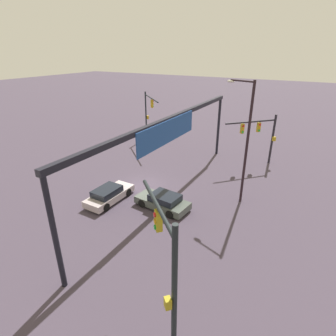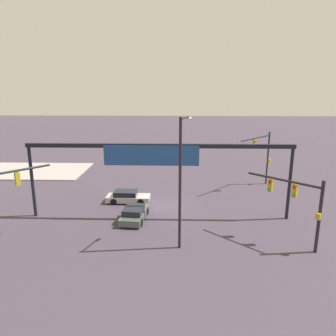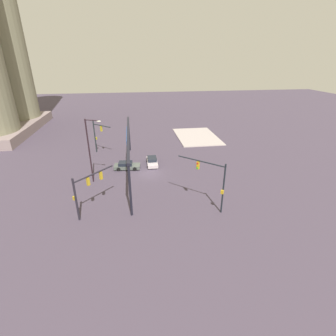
{
  "view_description": "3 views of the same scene",
  "coord_description": "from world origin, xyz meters",
  "views": [
    {
      "loc": [
        17.72,
        12.67,
        11.29
      ],
      "look_at": [
        -1.44,
        1.77,
        1.63
      ],
      "focal_mm": 29.1,
      "sensor_mm": 36.0,
      "label": 1
    },
    {
      "loc": [
        -1.51,
        29.31,
        11.28
      ],
      "look_at": [
        -0.66,
        0.12,
        3.86
      ],
      "focal_mm": 34.11,
      "sensor_mm": 36.0,
      "label": 2
    },
    {
      "loc": [
        -35.82,
        2.14,
        16.89
      ],
      "look_at": [
        -2.4,
        -2.81,
        1.76
      ],
      "focal_mm": 26.47,
      "sensor_mm": 36.0,
      "label": 3
    }
  ],
  "objects": [
    {
      "name": "traffic_signal_cross_street",
      "position": [
        10.72,
        8.65,
        3.9
      ],
      "size": [
        3.5,
        3.46,
        6.13
      ],
      "rotation": [
        0.0,
        0.0,
        -2.32
      ],
      "color": "black",
      "rests_on": "ground"
    },
    {
      "name": "sidewalk_corner",
      "position": [
        18.19,
        -12.65,
        0.07
      ],
      "size": [
        14.15,
        9.05,
        0.15
      ],
      "primitive_type": "cube",
      "color": "#AA9D9B",
      "rests_on": "ground"
    },
    {
      "name": "sedan_car_approaching",
      "position": [
        2.19,
        3.4,
        0.57
      ],
      "size": [
        2.23,
        4.38,
        1.21
      ],
      "rotation": [
        0.0,
        0.0,
        -1.67
      ],
      "color": "#4B534D",
      "rests_on": "ground"
    },
    {
      "name": "sedan_car_waiting_far",
      "position": [
        3.43,
        -0.91,
        0.57
      ],
      "size": [
        4.35,
        1.87,
        1.21
      ],
      "rotation": [
        0.0,
        0.0,
        3.12
      ],
      "color": "#B9ABB0",
      "rests_on": "ground"
    },
    {
      "name": "traffic_signal_near_corner",
      "position": [
        -11.25,
        -6.67,
        4.24
      ],
      "size": [
        4.52,
        4.61,
        6.25
      ],
      "rotation": [
        0.0,
        0.0,
        0.83
      ],
      "color": "black",
      "rests_on": "ground"
    },
    {
      "name": "ground_plane",
      "position": [
        0.0,
        0.0,
        0.0
      ],
      "size": [
        202.13,
        202.13,
        0.0
      ],
      "primitive_type": "plane",
      "color": "#423848"
    },
    {
      "name": "streetlamp_curved_arm",
      "position": [
        -1.8,
        8.11,
        5.35
      ],
      "size": [
        0.97,
        2.27,
        9.4
      ],
      "rotation": [
        0.0,
        0.0,
        -1.9
      ],
      "color": "black",
      "rests_on": "ground"
    },
    {
      "name": "traffic_signal_opposite_side",
      "position": [
        -10.21,
        7.71,
        3.56
      ],
      "size": [
        4.27,
        4.29,
        5.24
      ],
      "rotation": [
        0.0,
        0.0,
        -0.76
      ],
      "color": "black",
      "rests_on": "ground"
    },
    {
      "name": "overhead_sign_gantry",
      "position": [
        0.15,
        2.83,
        5.62
      ],
      "size": [
        22.84,
        0.43,
        6.65
      ],
      "color": "black",
      "rests_on": "ground"
    }
  ]
}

